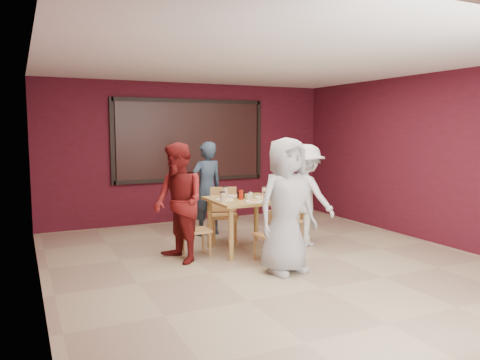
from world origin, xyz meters
name	(u,v)px	position (x,y,z in m)	size (l,w,h in m)	color
floor	(274,264)	(0.00, 0.00, 0.00)	(7.00, 7.00, 0.00)	tan
window_blinds	(191,140)	(0.00, 3.45, 1.65)	(3.00, 0.02, 1.50)	black
dining_table	(245,205)	(-0.07, 0.82, 0.71)	(1.04, 1.04, 0.97)	tan
chair_front	(272,232)	(0.00, 0.07, 0.44)	(0.40, 0.40, 0.78)	tan
chair_back	(224,211)	(-0.12, 1.50, 0.51)	(0.56, 0.56, 0.91)	tan
chair_left	(192,227)	(-0.90, 0.86, 0.44)	(0.38, 0.38, 0.78)	tan
chair_right	(291,216)	(0.78, 0.83, 0.47)	(0.49, 0.49, 0.84)	tan
diner_front	(286,206)	(-0.05, -0.39, 0.89)	(0.87, 0.56, 1.78)	#A0A0A0
diner_back	(207,189)	(-0.19, 2.09, 0.83)	(0.61, 0.40, 1.66)	#2A394B
diner_left	(178,203)	(-1.17, 0.69, 0.85)	(0.83, 0.64, 1.70)	maroon
diner_right	(305,195)	(0.99, 0.74, 0.82)	(1.06, 0.61, 1.64)	silver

